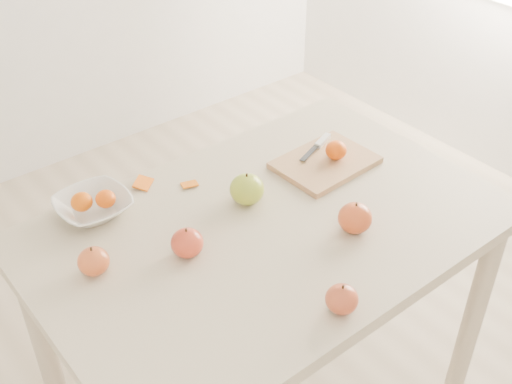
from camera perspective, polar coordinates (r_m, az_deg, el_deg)
table at (r=1.71m, az=1.05°, el=-5.33°), size 1.20×0.80×0.75m
cutting_board at (r=1.87m, az=6.18°, el=2.61°), size 0.29×0.21×0.02m
board_tangerine at (r=1.86m, az=7.13°, el=3.72°), size 0.06×0.06×0.05m
fruit_bowl at (r=1.72m, az=-14.25°, el=-1.23°), size 0.19×0.19×0.05m
bowl_tangerine_near at (r=1.71m, az=-15.24°, el=-0.85°), size 0.06×0.06×0.05m
bowl_tangerine_far at (r=1.71m, az=-13.23°, el=-0.59°), size 0.05×0.05×0.05m
orange_peel_a at (r=1.81m, az=-9.99°, el=0.68°), size 0.07×0.07×0.01m
orange_peel_b at (r=1.79m, az=-5.93°, el=0.63°), size 0.05×0.05×0.01m
paring_knife at (r=1.93m, az=5.76°, el=4.39°), size 0.17×0.07×0.01m
apple_green at (r=1.70m, az=-0.81°, el=0.26°), size 0.09×0.09×0.08m
apple_red_b at (r=1.54m, az=-6.14°, el=-4.52°), size 0.08×0.08×0.07m
apple_red_c at (r=1.42m, az=7.64°, el=-9.42°), size 0.07×0.07×0.07m
apple_red_a at (r=1.54m, az=-14.25°, el=-5.99°), size 0.07×0.07×0.07m
apple_red_e at (r=1.62m, az=8.79°, el=-2.30°), size 0.09×0.09×0.08m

